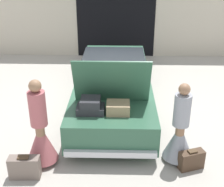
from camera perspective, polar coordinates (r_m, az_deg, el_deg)
ground_plane at (r=8.20m, az=0.26°, el=-1.73°), size 40.00×40.00×0.00m
garage_wall_back at (r=11.51m, az=0.72°, el=13.64°), size 12.00×0.14×2.80m
car at (r=7.96m, az=0.25°, el=1.87°), size 1.85×5.21×1.80m
person_left at (r=5.90m, az=-12.93°, el=-7.36°), size 0.58×0.58×1.70m
person_right at (r=5.97m, az=12.24°, el=-7.31°), size 0.58×0.58×1.60m
suitcase_beside_left_person at (r=5.85m, az=-15.69°, el=-12.86°), size 0.55×0.22×0.45m
suitcase_beside_right_person at (r=6.03m, az=14.30°, el=-11.67°), size 0.50×0.33×0.39m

